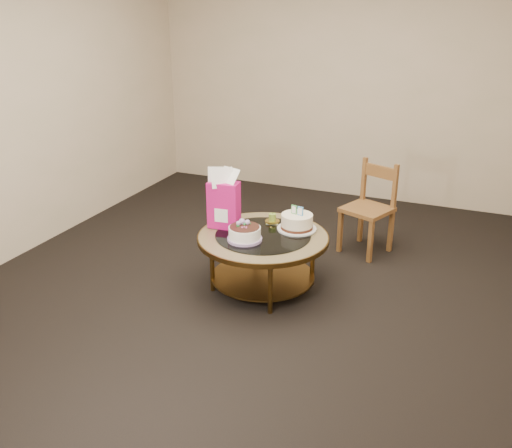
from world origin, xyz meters
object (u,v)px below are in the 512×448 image
at_px(coffee_table, 263,244).
at_px(gift_bag, 224,199).
at_px(dining_chair, 369,207).
at_px(decorated_cake, 245,234).
at_px(cream_cake, 297,222).

bearing_deg(coffee_table, gift_bag, 175.62).
relative_size(gift_bag, dining_chair, 0.59).
bearing_deg(gift_bag, decorated_cake, -40.44).
height_order(gift_bag, dining_chair, gift_bag).
xyz_separation_m(gift_bag, dining_chair, (0.95, 1.01, -0.28)).
bearing_deg(coffee_table, dining_chair, 59.71).
height_order(coffee_table, dining_chair, dining_chair).
height_order(coffee_table, gift_bag, gift_bag).
xyz_separation_m(coffee_table, gift_bag, (-0.34, 0.03, 0.32)).
height_order(decorated_cake, gift_bag, gift_bag).
distance_m(coffee_table, decorated_cake, 0.22).
distance_m(coffee_table, cream_cake, 0.32).
relative_size(decorated_cake, cream_cake, 0.85).
height_order(cream_cake, gift_bag, gift_bag).
relative_size(coffee_table, decorated_cake, 3.87).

